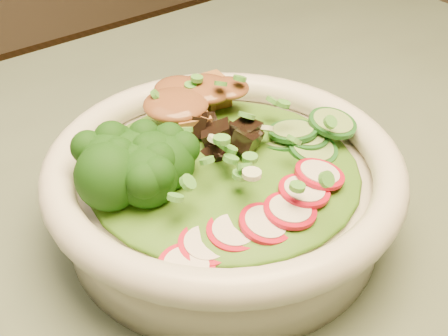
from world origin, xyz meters
TOP-DOWN VIEW (x-y plane):
  - salad_bowl at (0.06, 0.01)m, footprint 0.27×0.27m
  - lettuce_bed at (0.06, 0.01)m, footprint 0.20×0.20m
  - broccoli_florets at (0.00, 0.02)m, footprint 0.10×0.09m
  - radish_slices at (0.05, -0.06)m, footprint 0.12×0.07m
  - cucumber_slices at (0.13, -0.01)m, footprint 0.09×0.09m
  - mushroom_heap at (0.06, 0.02)m, footprint 0.09×0.09m
  - tofu_cubes at (0.08, 0.07)m, footprint 0.10×0.09m
  - peanut_sauce at (0.08, 0.07)m, footprint 0.07×0.06m
  - scallion_garnish at (0.06, 0.01)m, footprint 0.19×0.19m

SIDE VIEW (x-z plane):
  - salad_bowl at x=0.06m, z-range 0.75..0.83m
  - lettuce_bed at x=0.06m, z-range 0.80..0.82m
  - radish_slices at x=0.05m, z-range 0.80..0.82m
  - cucumber_slices at x=0.13m, z-range 0.80..0.84m
  - tofu_cubes at x=0.08m, z-range 0.80..0.84m
  - mushroom_heap at x=0.06m, z-range 0.80..0.84m
  - broccoli_florets at x=0.00m, z-range 0.80..0.85m
  - scallion_garnish at x=0.06m, z-range 0.82..0.85m
  - peanut_sauce at x=0.08m, z-range 0.83..0.84m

